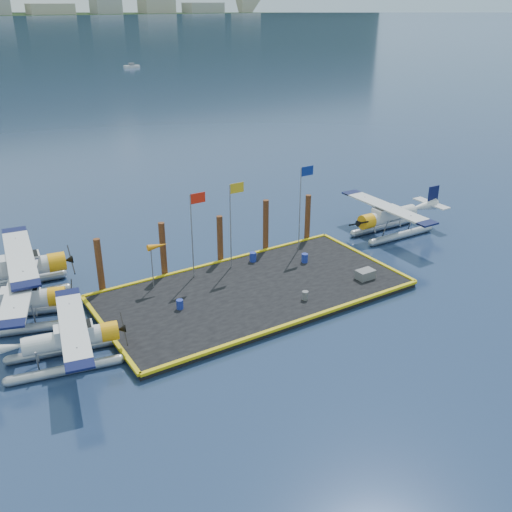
{
  "coord_description": "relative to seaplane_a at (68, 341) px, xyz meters",
  "views": [
    {
      "loc": [
        -17.83,
        -28.65,
        17.94
      ],
      "look_at": [
        1.48,
        2.0,
        1.71
      ],
      "focal_mm": 40.0,
      "sensor_mm": 36.0,
      "label": 1
    }
  ],
  "objects": [
    {
      "name": "ground",
      "position": [
        12.53,
        1.42,
        -1.35
      ],
      "size": [
        4000.0,
        4000.0,
        0.0
      ],
      "primitive_type": "plane",
      "color": "#172645",
      "rests_on": "ground"
    },
    {
      "name": "dock",
      "position": [
        12.53,
        1.42,
        -1.15
      ],
      "size": [
        20.0,
        10.0,
        0.4
      ],
      "primitive_type": "cube",
      "color": "black",
      "rests_on": "ground"
    },
    {
      "name": "dock_bumpers",
      "position": [
        12.53,
        1.42,
        -0.86
      ],
      "size": [
        20.25,
        10.25,
        0.18
      ],
      "primitive_type": null,
      "color": "gold",
      "rests_on": "dock"
    },
    {
      "name": "seaplane_a",
      "position": [
        0.0,
        0.0,
        0.0
      ],
      "size": [
        8.03,
        8.75,
        3.1
      ],
      "rotation": [
        0.0,
        0.0,
        -1.77
      ],
      "color": "#979CA4",
      "rests_on": "ground"
    },
    {
      "name": "seaplane_b",
      "position": [
        -1.56,
        5.62,
        0.13
      ],
      "size": [
        8.89,
        9.52,
        3.4
      ],
      "rotation": [
        0.0,
        0.0,
        -1.87
      ],
      "color": "#979CA4",
      "rests_on": "ground"
    },
    {
      "name": "seaplane_c",
      "position": [
        -0.7,
        9.89,
        0.29
      ],
      "size": [
        9.67,
        10.67,
        3.77
      ],
      "rotation": [
        0.0,
        0.0,
        -1.7
      ],
      "color": "#979CA4",
      "rests_on": "ground"
    },
    {
      "name": "seaplane_d",
      "position": [
        27.7,
        4.41,
        0.17
      ],
      "size": [
        8.89,
        9.79,
        3.49
      ],
      "rotation": [
        0.0,
        0.0,
        1.55
      ],
      "color": "#979CA4",
      "rests_on": "ground"
    },
    {
      "name": "drum_0",
      "position": [
        7.27,
        1.63,
        -0.65
      ],
      "size": [
        0.43,
        0.43,
        0.61
      ],
      "primitive_type": "cylinder",
      "color": "navy",
      "rests_on": "dock"
    },
    {
      "name": "drum_1",
      "position": [
        14.6,
        -1.57,
        -0.66
      ],
      "size": [
        0.41,
        0.41,
        0.57
      ],
      "primitive_type": "cylinder",
      "color": "#595A5F",
      "rests_on": "dock"
    },
    {
      "name": "drum_4",
      "position": [
        18.01,
        3.07,
        -0.62
      ],
      "size": [
        0.47,
        0.47,
        0.66
      ],
      "primitive_type": "cylinder",
      "color": "navy",
      "rests_on": "dock"
    },
    {
      "name": "drum_5",
      "position": [
        14.88,
        5.23,
        -0.6
      ],
      "size": [
        0.49,
        0.49,
        0.69
      ],
      "primitive_type": "cylinder",
      "color": "navy",
      "rests_on": "dock"
    },
    {
      "name": "crate",
      "position": [
        19.94,
        -1.33,
        -0.64
      ],
      "size": [
        1.25,
        0.83,
        0.63
      ],
      "primitive_type": "cube",
      "color": "#595A5F",
      "rests_on": "dock"
    },
    {
      "name": "flagpole_red",
      "position": [
        10.24,
        5.22,
        3.05
      ],
      "size": [
        1.14,
        0.08,
        6.0
      ],
      "color": "gray",
      "rests_on": "dock"
    },
    {
      "name": "flagpole_yellow",
      "position": [
        13.24,
        5.22,
        3.16
      ],
      "size": [
        1.14,
        0.08,
        6.2
      ],
      "color": "gray",
      "rests_on": "dock"
    },
    {
      "name": "flagpole_blue",
      "position": [
        19.23,
        5.22,
        3.34
      ],
      "size": [
        1.14,
        0.08,
        6.5
      ],
      "color": "gray",
      "rests_on": "dock"
    },
    {
      "name": "windsock",
      "position": [
        7.51,
        5.22,
        1.88
      ],
      "size": [
        1.4,
        0.44,
        3.12
      ],
      "color": "gray",
      "rests_on": "dock"
    },
    {
      "name": "piling_0",
      "position": [
        4.03,
        6.82,
        0.65
      ],
      "size": [
        0.44,
        0.44,
        4.0
      ],
      "primitive_type": "cylinder",
      "color": "#442313",
      "rests_on": "ground"
    },
    {
      "name": "piling_1",
      "position": [
        8.53,
        6.82,
        0.75
      ],
      "size": [
        0.44,
        0.44,
        4.2
      ],
      "primitive_type": "cylinder",
      "color": "#442313",
      "rests_on": "ground"
    },
    {
      "name": "piling_2",
      "position": [
        13.03,
        6.82,
        0.55
      ],
      "size": [
        0.44,
        0.44,
        3.8
      ],
      "primitive_type": "cylinder",
      "color": "#442313",
      "rests_on": "ground"
    },
    {
      "name": "piling_3",
      "position": [
        17.03,
        6.82,
        0.8
      ],
      "size": [
        0.44,
        0.44,
        4.3
      ],
      "primitive_type": "cylinder",
      "color": "#442313",
      "rests_on": "ground"
    },
    {
      "name": "piling_4",
      "position": [
        21.03,
        6.82,
        0.65
      ],
      "size": [
        0.44,
        0.44,
        4.0
      ],
      "primitive_type": "cylinder",
      "color": "#442313",
      "rests_on": "ground"
    }
  ]
}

